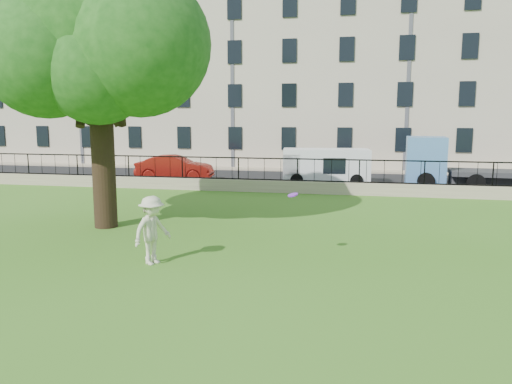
% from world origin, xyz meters
% --- Properties ---
extents(ground, '(120.00, 120.00, 0.00)m').
position_xyz_m(ground, '(0.00, 0.00, 0.00)').
color(ground, '#3B731B').
rests_on(ground, ground).
extents(retaining_wall, '(50.00, 0.40, 0.60)m').
position_xyz_m(retaining_wall, '(0.00, 12.00, 0.30)').
color(retaining_wall, gray).
rests_on(retaining_wall, ground).
extents(iron_railing, '(50.00, 0.05, 1.13)m').
position_xyz_m(iron_railing, '(0.00, 12.00, 1.15)').
color(iron_railing, black).
rests_on(iron_railing, retaining_wall).
extents(street, '(60.00, 9.00, 0.01)m').
position_xyz_m(street, '(0.00, 16.70, 0.01)').
color(street, black).
rests_on(street, ground).
extents(sidewalk, '(60.00, 1.40, 0.12)m').
position_xyz_m(sidewalk, '(0.00, 21.90, 0.06)').
color(sidewalk, gray).
rests_on(sidewalk, ground).
extents(building_row, '(56.40, 10.40, 13.80)m').
position_xyz_m(building_row, '(0.00, 27.57, 6.92)').
color(building_row, beige).
rests_on(building_row, ground).
extents(tree, '(8.03, 6.23, 9.92)m').
position_xyz_m(tree, '(-5.69, 3.16, 6.58)').
color(tree, black).
rests_on(tree, ground).
extents(man, '(1.10, 1.33, 1.79)m').
position_xyz_m(man, '(-2.21, -0.65, 0.89)').
color(man, beige).
rests_on(man, ground).
extents(frisbee, '(0.34, 0.34, 0.12)m').
position_xyz_m(frisbee, '(1.30, 0.37, 1.78)').
color(frisbee, purple).
extents(red_sedan, '(4.63, 2.00, 1.48)m').
position_xyz_m(red_sedan, '(-7.72, 15.40, 0.74)').
color(red_sedan, '#9F1B13').
rests_on(red_sedan, street).
extents(white_van, '(4.90, 2.38, 1.98)m').
position_xyz_m(white_van, '(1.17, 15.40, 0.99)').
color(white_van, white).
rests_on(white_van, street).
extents(blue_truck, '(6.53, 2.64, 2.69)m').
position_xyz_m(blue_truck, '(8.66, 15.40, 1.34)').
color(blue_truck, '#5386C4').
rests_on(blue_truck, street).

